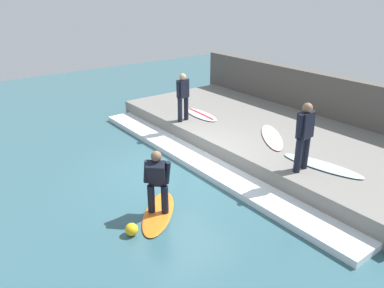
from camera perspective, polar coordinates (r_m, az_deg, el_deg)
name	(u,v)px	position (r m, az deg, el deg)	size (l,w,h in m)	color
ground_plane	(182,171)	(10.05, -1.52, -4.13)	(28.00, 28.00, 0.00)	#335B66
concrete_ledge	(266,135)	(11.97, 11.26, 1.41)	(4.40, 10.34, 0.54)	slate
back_wall	(317,100)	(13.61, 18.49, 6.33)	(0.50, 10.85, 1.91)	#544F49
wave_foam_crest	(201,162)	(10.36, 1.34, -2.76)	(0.86, 9.82, 0.16)	silver
surfboard_riding	(159,213)	(8.29, -5.12, -10.40)	(1.66, 1.70, 0.06)	orange
surfer_riding	(157,179)	(7.86, -5.33, -5.36)	(0.57, 0.57, 1.44)	black
surfer_waiting_near	(183,95)	(11.93, -1.39, 7.53)	(0.52, 0.28, 1.54)	black
surfboard_waiting_near	(201,115)	(12.67, 1.36, 4.52)	(0.68, 1.67, 0.07)	silver
surfer_waiting_far	(304,133)	(8.93, 16.75, 1.56)	(0.56, 0.28, 1.65)	black
surfboard_waiting_far	(322,166)	(9.59, 19.21, -3.11)	(0.88, 2.08, 0.06)	silver
surfboard_spare	(272,137)	(11.02, 12.08, 1.10)	(1.68, 1.90, 0.06)	beige
marker_buoy	(132,229)	(7.68, -9.20, -12.73)	(0.26, 0.26, 0.26)	yellow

